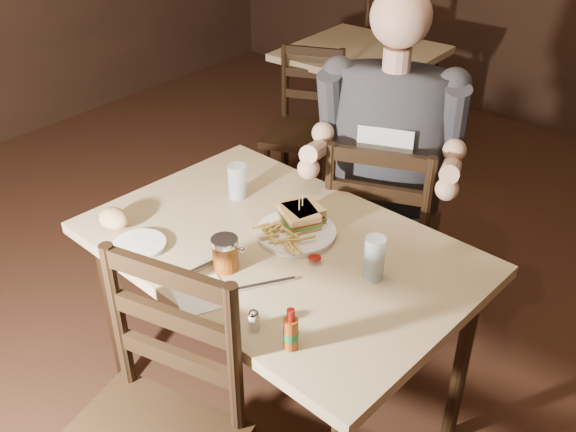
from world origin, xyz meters
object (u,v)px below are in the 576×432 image
Objects in this scene: bg_table at (361,65)px; side_plate at (140,246)px; syrup_dispenser at (225,254)px; main_table at (278,263)px; diner at (389,126)px; dinner_plate at (296,233)px; hot_sauce at (291,329)px; bg_chair_far at (406,72)px; glass_right at (374,258)px; chair_far at (381,234)px; glass_left at (237,181)px; bg_chair_near at (304,134)px.

side_plate reaches higher than bg_table.
main_table is at bearing 82.82° from syrup_dispenser.
side_plate is (-0.35, -0.89, -0.20)m from diner.
dinner_plate reaches higher than side_plate.
diner reaches higher than dinner_plate.
side_plate is at bearing 175.84° from hot_sauce.
bg_chair_far is 2.66m from glass_right.
chair_far is (0.01, 0.65, -0.22)m from main_table.
main_table is 1.33× the size of bg_chair_far.
main_table is at bearing 134.97° from bg_chair_far.
hot_sauce reaches higher than syrup_dispenser.
glass_right is at bearing 96.55° from chair_far.
glass_left is (0.58, -1.69, 0.15)m from bg_table.
chair_far is 1.10m from bg_chair_near.
chair_far is at bearing -58.48° from bg_chair_near.
main_table is 7.91× the size of side_plate.
hot_sauce is (1.21, -2.17, 0.15)m from bg_table.
bg_chair_far is 3.00m from hot_sauce.
main_table is 5.07× the size of dinner_plate.
diner is (0.02, -0.05, 0.50)m from chair_far.
glass_left is (-0.33, -0.46, -0.14)m from diner.
bg_chair_near is 1.26m from diner.
bg_chair_near is at bearing 126.77° from hot_sauce.
bg_table is at bearing 105.21° from diner.
chair_far is at bearing 58.48° from glass_left.
glass_left is 0.89× the size of glass_right.
diner is at bearing 68.44° from side_plate.
hot_sauce is (0.30, -0.94, -0.14)m from diner.
bg_chair_near reaches higher than side_plate.
hot_sauce is (-0.00, -0.38, -0.01)m from glass_right.
chair_far is at bearing 90.00° from diner.
chair_far is 6.79× the size of glass_right.
bg_chair_far reaches higher than glass_left.
syrup_dispenser is 0.65× the size of side_plate.
bg_table is 1.98m from dinner_plate.
diner is 7.80× the size of glass_left.
bg_chair_near is 1.78m from glass_right.
chair_far reaches higher than syrup_dispenser.
bg_chair_far is at bearing 104.58° from glass_left.
glass_left is at bearing 155.31° from main_table.
bg_table is at bearing 115.82° from main_table.
glass_left is 0.44m from side_plate.
main_table is at bearing -78.53° from bg_chair_near.
main_table is at bearing 67.84° from chair_far.
side_plate is at bearing -93.08° from glass_left.
dinner_plate is 0.52m from hot_sauce.
dinner_plate is at bearing -76.48° from bg_chair_near.
bg_chair_near is at bearing 109.57° from side_plate.
bg_table is 5.01× the size of side_plate.
bg_chair_far is at bearing 111.33° from dinner_plate.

